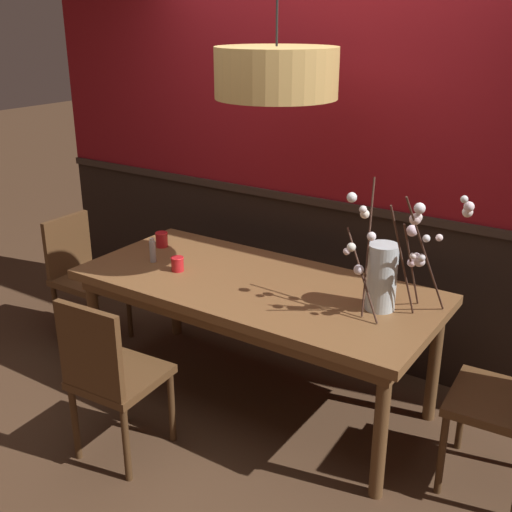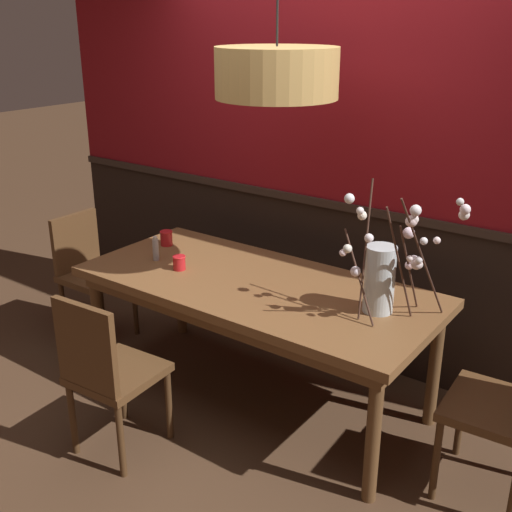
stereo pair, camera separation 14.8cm
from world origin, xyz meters
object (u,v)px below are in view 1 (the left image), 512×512
object	(u,v)px
dining_table	(256,295)
candle_holder_nearer_center	(177,264)
candle_holder_nearer_edge	(162,239)
chair_far_side_left	(293,262)
chair_head_west_end	(82,272)
vase_with_blossoms	(385,273)
chair_far_side_right	(369,283)
chair_near_side_left	(110,373)
condiment_bottle	(153,251)
pendant_lamp	(276,73)

from	to	relation	value
dining_table	candle_holder_nearer_center	size ratio (longest dim) A/B	24.13
dining_table	candle_holder_nearer_edge	xyz separation A→B (m)	(-0.84, 0.15, 0.13)
dining_table	chair_far_side_left	xyz separation A→B (m)	(-0.28, 0.90, -0.15)
chair_head_west_end	candle_holder_nearer_center	world-z (taller)	chair_head_west_end
vase_with_blossoms	chair_far_side_right	bearing A→B (deg)	117.12
vase_with_blossoms	chair_head_west_end	bearing A→B (deg)	-178.08
chair_near_side_left	condiment_bottle	world-z (taller)	condiment_bottle
chair_near_side_left	dining_table	bearing A→B (deg)	70.26
dining_table	candle_holder_nearer_center	world-z (taller)	candle_holder_nearer_center
chair_near_side_left	chair_far_side_left	world-z (taller)	chair_far_side_left
chair_near_side_left	condiment_bottle	distance (m)	0.93
vase_with_blossoms	candle_holder_nearer_edge	world-z (taller)	vase_with_blossoms
chair_head_west_end	pendant_lamp	distance (m)	2.07
chair_far_side_right	chair_head_west_end	world-z (taller)	chair_head_west_end
chair_head_west_end	candle_holder_nearer_center	size ratio (longest dim) A/B	10.36
chair_near_side_left	candle_holder_nearer_center	size ratio (longest dim) A/B	10.66
chair_far_side_right	chair_head_west_end	distance (m)	1.98
chair_head_west_end	pendant_lamp	bearing A→B (deg)	4.07
dining_table	pendant_lamp	size ratio (longest dim) A/B	2.03
dining_table	chair_far_side_right	size ratio (longest dim) A/B	2.33
chair_head_west_end	chair_far_side_right	bearing A→B (deg)	27.66
chair_head_west_end	candle_holder_nearer_center	distance (m)	1.01
candle_holder_nearer_center	vase_with_blossoms	bearing A→B (deg)	7.76
chair_head_west_end	chair_near_side_left	size ratio (longest dim) A/B	0.97
chair_near_side_left	chair_head_west_end	bearing A→B (deg)	143.35
chair_near_side_left	pendant_lamp	world-z (taller)	pendant_lamp
chair_far_side_right	chair_near_side_left	size ratio (longest dim) A/B	0.97
vase_with_blossoms	condiment_bottle	distance (m)	1.46
chair_far_side_left	condiment_bottle	distance (m)	1.12
chair_near_side_left	candle_holder_nearer_center	distance (m)	0.83
chair_head_west_end	chair_near_side_left	distance (m)	1.41
condiment_bottle	candle_holder_nearer_edge	bearing A→B (deg)	119.95
vase_with_blossoms	candle_holder_nearer_center	distance (m)	1.25
chair_head_west_end	condiment_bottle	xyz separation A→B (m)	(0.74, -0.06, 0.33)
chair_near_side_left	candle_holder_nearer_edge	bearing A→B (deg)	117.54
chair_far_side_right	candle_holder_nearer_edge	size ratio (longest dim) A/B	9.05
dining_table	candle_holder_nearer_edge	size ratio (longest dim) A/B	21.14
candle_holder_nearer_edge	pendant_lamp	distance (m)	1.42
chair_near_side_left	chair_far_side_left	size ratio (longest dim) A/B	0.97
chair_far_side_left	vase_with_blossoms	xyz separation A→B (m)	(1.02, -0.85, 0.44)
candle_holder_nearer_edge	pendant_lamp	xyz separation A→B (m)	(0.91, -0.06, 1.10)
candle_holder_nearer_center	pendant_lamp	distance (m)	1.25
dining_table	condiment_bottle	size ratio (longest dim) A/B	13.58
chair_far_side_right	chair_head_west_end	size ratio (longest dim) A/B	1.00
dining_table	chair_far_side_left	bearing A→B (deg)	107.10
chair_near_side_left	chair_far_side_right	bearing A→B (deg)	70.58
chair_far_side_right	candle_holder_nearer_edge	xyz separation A→B (m)	(-1.15, -0.75, 0.31)
vase_with_blossoms	candle_holder_nearer_center	xyz separation A→B (m)	(-1.23, -0.17, -0.17)
vase_with_blossoms	condiment_bottle	size ratio (longest dim) A/B	4.51
chair_far_side_left	candle_holder_nearer_edge	bearing A→B (deg)	-126.76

